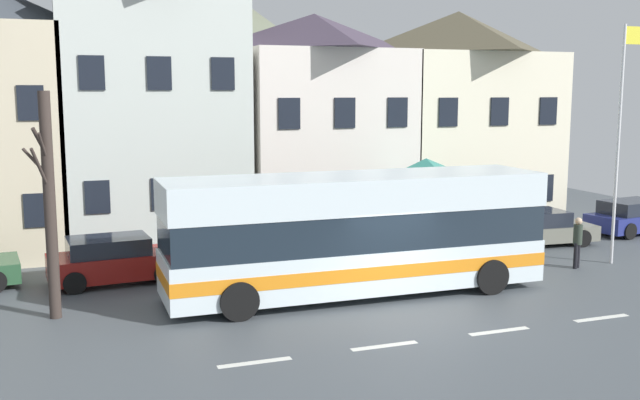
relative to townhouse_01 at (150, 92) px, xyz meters
name	(u,v)px	position (x,y,z in m)	size (l,w,h in m)	color
ground_plane	(414,321)	(4.90, -11.66, -5.64)	(40.00, 60.00, 0.07)	#484F54
townhouse_01	(150,92)	(0.00, 0.00, 0.00)	(6.39, 5.39, 11.22)	silver
townhouse_02	(314,124)	(6.59, 0.64, -1.26)	(6.33, 6.67, 8.69)	silver
townhouse_03	(456,118)	(13.13, 0.63, -1.11)	(6.85, 6.64, 9.01)	#ECE3C5
hilltop_castle	(168,54)	(4.17, 23.77, 2.50)	(42.68, 42.68, 24.07)	#656B57
transit_bus	(356,235)	(4.40, -9.05, -3.91)	(10.71, 2.81, 3.37)	silver
bus_shelter	(426,174)	(8.39, -5.61, -2.73)	(3.60, 3.60, 3.42)	#473D33
parked_car_00	(114,260)	(-1.87, -5.42, -4.93)	(3.96, 2.13, 1.38)	maroon
parked_car_01	(634,217)	(18.38, -4.53, -4.96)	(4.22, 2.32, 1.33)	navy
parked_car_02	(532,228)	(13.17, -5.05, -4.98)	(4.54, 2.25, 1.27)	slate
pedestrian_00	(578,239)	(12.28, -8.64, -4.67)	(0.29, 0.28, 1.66)	black
pedestrian_01	(517,233)	(11.23, -6.86, -4.72)	(0.35, 0.35, 1.57)	#38332D
public_bench	(424,232)	(9.38, -3.68, -5.14)	(1.46, 0.48, 0.87)	#33473D
flagpole	(621,129)	(13.90, -8.46, -1.15)	(0.95, 0.10, 7.76)	silver
bare_tree_01	(49,203)	(-3.54, -8.48, -2.69)	(0.74, 1.74, 5.67)	#382D28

